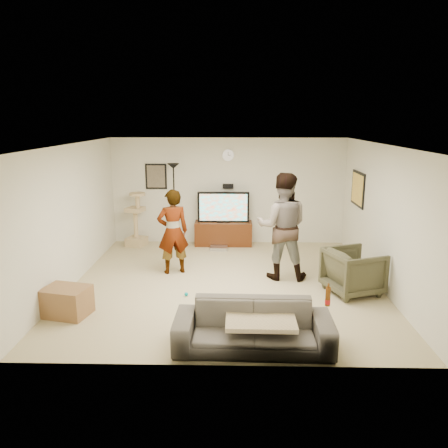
{
  "coord_description": "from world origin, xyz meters",
  "views": [
    {
      "loc": [
        0.15,
        -7.56,
        2.94
      ],
      "look_at": [
        -0.04,
        0.2,
        1.07
      ],
      "focal_mm": 35.28,
      "sensor_mm": 36.0,
      "label": 1
    }
  ],
  "objects_px": {
    "tv_stand": "(223,233)",
    "person_left": "(173,232)",
    "floor_lamp": "(174,205)",
    "armchair": "(353,271)",
    "side_table": "(67,301)",
    "person_right": "(282,226)",
    "cat_tree": "(136,219)",
    "tv": "(223,207)",
    "sofa": "(253,326)",
    "beer_bottle": "(328,297)"
  },
  "relations": [
    {
      "from": "armchair",
      "to": "person_right",
      "type": "bearing_deg",
      "value": 37.57
    },
    {
      "from": "floor_lamp",
      "to": "person_right",
      "type": "height_order",
      "value": "person_right"
    },
    {
      "from": "armchair",
      "to": "tv",
      "type": "bearing_deg",
      "value": 18.39
    },
    {
      "from": "cat_tree",
      "to": "sofa",
      "type": "bearing_deg",
      "value": -61.35
    },
    {
      "from": "cat_tree",
      "to": "tv",
      "type": "bearing_deg",
      "value": 3.17
    },
    {
      "from": "tv_stand",
      "to": "person_left",
      "type": "relative_size",
      "value": 0.82
    },
    {
      "from": "tv",
      "to": "sofa",
      "type": "distance_m",
      "value": 4.87
    },
    {
      "from": "floor_lamp",
      "to": "beer_bottle",
      "type": "distance_m",
      "value": 5.45
    },
    {
      "from": "cat_tree",
      "to": "armchair",
      "type": "relative_size",
      "value": 1.5
    },
    {
      "from": "tv",
      "to": "person_right",
      "type": "height_order",
      "value": "person_right"
    },
    {
      "from": "cat_tree",
      "to": "sofa",
      "type": "relative_size",
      "value": 0.62
    },
    {
      "from": "cat_tree",
      "to": "side_table",
      "type": "height_order",
      "value": "cat_tree"
    },
    {
      "from": "person_left",
      "to": "beer_bottle",
      "type": "xyz_separation_m",
      "value": [
        2.38,
        -2.86,
        -0.1
      ]
    },
    {
      "from": "person_right",
      "to": "side_table",
      "type": "distance_m",
      "value": 3.92
    },
    {
      "from": "tv",
      "to": "side_table",
      "type": "height_order",
      "value": "tv"
    },
    {
      "from": "tv_stand",
      "to": "tv",
      "type": "relative_size",
      "value": 1.12
    },
    {
      "from": "sofa",
      "to": "armchair",
      "type": "relative_size",
      "value": 2.41
    },
    {
      "from": "floor_lamp",
      "to": "tv_stand",
      "type": "bearing_deg",
      "value": 1.05
    },
    {
      "from": "person_right",
      "to": "cat_tree",
      "type": "bearing_deg",
      "value": -27.7
    },
    {
      "from": "floor_lamp",
      "to": "side_table",
      "type": "height_order",
      "value": "floor_lamp"
    },
    {
      "from": "person_left",
      "to": "sofa",
      "type": "height_order",
      "value": "person_left"
    },
    {
      "from": "floor_lamp",
      "to": "person_left",
      "type": "bearing_deg",
      "value": -83.27
    },
    {
      "from": "tv",
      "to": "person_left",
      "type": "xyz_separation_m",
      "value": [
        -0.92,
        -1.95,
        -0.09
      ]
    },
    {
      "from": "floor_lamp",
      "to": "sofa",
      "type": "distance_m",
      "value": 5.11
    },
    {
      "from": "cat_tree",
      "to": "floor_lamp",
      "type": "bearing_deg",
      "value": 5.83
    },
    {
      "from": "person_right",
      "to": "armchair",
      "type": "xyz_separation_m",
      "value": [
        1.16,
        -0.73,
        -0.61
      ]
    },
    {
      "from": "floor_lamp",
      "to": "person_left",
      "type": "height_order",
      "value": "floor_lamp"
    },
    {
      "from": "floor_lamp",
      "to": "person_right",
      "type": "relative_size",
      "value": 0.97
    },
    {
      "from": "tv_stand",
      "to": "side_table",
      "type": "height_order",
      "value": "tv_stand"
    },
    {
      "from": "person_left",
      "to": "beer_bottle",
      "type": "relative_size",
      "value": 6.58
    },
    {
      "from": "sofa",
      "to": "beer_bottle",
      "type": "distance_m",
      "value": 1.04
    },
    {
      "from": "person_left",
      "to": "armchair",
      "type": "bearing_deg",
      "value": 144.62
    },
    {
      "from": "tv",
      "to": "person_left",
      "type": "distance_m",
      "value": 2.15
    },
    {
      "from": "sofa",
      "to": "armchair",
      "type": "xyz_separation_m",
      "value": [
        1.79,
        1.9,
        0.09
      ]
    },
    {
      "from": "person_left",
      "to": "sofa",
      "type": "bearing_deg",
      "value": 97.73
    },
    {
      "from": "cat_tree",
      "to": "beer_bottle",
      "type": "distance_m",
      "value": 5.86
    },
    {
      "from": "tv",
      "to": "side_table",
      "type": "relative_size",
      "value": 1.81
    },
    {
      "from": "beer_bottle",
      "to": "armchair",
      "type": "bearing_deg",
      "value": 66.17
    },
    {
      "from": "beer_bottle",
      "to": "floor_lamp",
      "type": "bearing_deg",
      "value": 118.55
    },
    {
      "from": "cat_tree",
      "to": "sofa",
      "type": "distance_m",
      "value": 5.36
    },
    {
      "from": "tv_stand",
      "to": "armchair",
      "type": "xyz_separation_m",
      "value": [
        2.3,
        -2.9,
        0.11
      ]
    },
    {
      "from": "floor_lamp",
      "to": "cat_tree",
      "type": "bearing_deg",
      "value": -174.17
    },
    {
      "from": "sofa",
      "to": "beer_bottle",
      "type": "height_order",
      "value": "beer_bottle"
    },
    {
      "from": "person_right",
      "to": "side_table",
      "type": "bearing_deg",
      "value": 31.69
    },
    {
      "from": "person_left",
      "to": "person_right",
      "type": "bearing_deg",
      "value": 155.05
    },
    {
      "from": "tv_stand",
      "to": "armchair",
      "type": "height_order",
      "value": "armchair"
    },
    {
      "from": "armchair",
      "to": "side_table",
      "type": "distance_m",
      "value": 4.7
    },
    {
      "from": "tv_stand",
      "to": "cat_tree",
      "type": "xyz_separation_m",
      "value": [
        -2.05,
        -0.11,
        0.36
      ]
    },
    {
      "from": "cat_tree",
      "to": "sofa",
      "type": "height_order",
      "value": "cat_tree"
    },
    {
      "from": "floor_lamp",
      "to": "armchair",
      "type": "bearing_deg",
      "value": -39.92
    }
  ]
}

